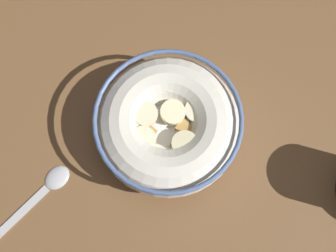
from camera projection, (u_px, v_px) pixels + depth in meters
The scene contains 3 objects.
ground_plane at pixel (168, 134), 61.02cm from camera, with size 132.34×132.34×2.00cm, color brown.
cereal_bowl at pixel (168, 125), 56.75cm from camera, with size 18.08×18.08×6.39cm.
spoon at pixel (43, 191), 57.75cm from camera, with size 7.04×13.53×0.80cm.
Camera 1 is at (13.41, -5.72, 58.26)cm, focal length 48.92 mm.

